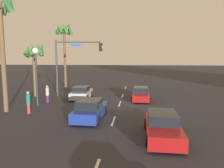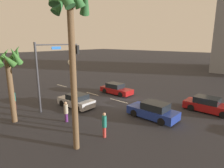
# 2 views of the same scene
# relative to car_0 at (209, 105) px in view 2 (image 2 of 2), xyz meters

# --- Properties ---
(ground_plane) EXTENTS (220.00, 220.00, 0.00)m
(ground_plane) POSITION_rel_car_0_xyz_m (7.89, 3.08, -0.65)
(ground_plane) COLOR #28282D
(lane_stripe_2) EXTENTS (2.30, 0.14, 0.01)m
(lane_stripe_2) POSITION_rel_car_0_xyz_m (2.84, 3.08, -0.65)
(lane_stripe_2) COLOR silver
(lane_stripe_2) RESTS_ON ground_plane
(lane_stripe_3) EXTENTS (2.55, 0.14, 0.01)m
(lane_stripe_3) POSITION_rel_car_0_xyz_m (8.52, 3.08, -0.65)
(lane_stripe_3) COLOR silver
(lane_stripe_3) RESTS_ON ground_plane
(lane_stripe_4) EXTENTS (2.24, 0.14, 0.01)m
(lane_stripe_4) POSITION_rel_car_0_xyz_m (12.93, 3.08, -0.65)
(lane_stripe_4) COLOR silver
(lane_stripe_4) RESTS_ON ground_plane
(lane_stripe_5) EXTENTS (2.42, 0.14, 0.01)m
(lane_stripe_5) POSITION_rel_car_0_xyz_m (19.77, 3.08, -0.65)
(lane_stripe_5) COLOR silver
(lane_stripe_5) RESTS_ON ground_plane
(car_0) EXTENTS (4.49, 1.99, 1.42)m
(car_0) POSITION_rel_car_0_xyz_m (0.00, 0.00, 0.00)
(car_0) COLOR maroon
(car_0) RESTS_ON ground_plane
(car_1) EXTENTS (4.38, 2.03, 1.46)m
(car_1) POSITION_rel_car_0_xyz_m (3.19, 4.86, 0.01)
(car_1) COLOR navy
(car_1) RESTS_ON ground_plane
(car_4) EXTENTS (4.25, 1.80, 1.36)m
(car_4) POSITION_rel_car_0_xyz_m (10.67, 1.03, -0.03)
(car_4) COLOR maroon
(car_4) RESTS_ON ground_plane
(car_5) EXTENTS (3.98, 2.03, 1.38)m
(car_5) POSITION_rel_car_0_xyz_m (10.56, 7.46, -0.01)
(car_5) COLOR #B7B7BC
(car_5) RESTS_ON ground_plane
(traffic_signal) EXTENTS (0.81, 5.43, 6.51)m
(traffic_signal) POSITION_rel_car_0_xyz_m (12.05, 8.91, 3.78)
(traffic_signal) COLOR #38383D
(traffic_signal) RESTS_ON ground_plane
(streetlamp) EXTENTS (0.56, 0.56, 5.38)m
(streetlamp) POSITION_rel_car_0_xyz_m (6.68, 10.64, 3.18)
(streetlamp) COLOR #2D2D33
(streetlamp) RESTS_ON ground_plane
(pedestrian_0) EXTENTS (0.41, 0.41, 1.82)m
(pedestrian_0) POSITION_rel_car_0_xyz_m (4.04, 10.10, 0.32)
(pedestrian_0) COLOR #BF3833
(pedestrian_0) RESTS_ON ground_plane
(pedestrian_1) EXTENTS (0.47, 0.47, 1.86)m
(pedestrian_1) POSITION_rel_car_0_xyz_m (14.71, 11.91, 0.34)
(pedestrian_1) COLOR #BF3833
(pedestrian_1) RESTS_ON ground_plane
(pedestrian_2) EXTENTS (0.40, 0.40, 1.75)m
(pedestrian_2) POSITION_rel_car_0_xyz_m (8.21, 10.33, 0.27)
(pedestrian_2) COLOR #59266B
(pedestrian_2) RESTS_ON ground_plane
(palm_tree_1) EXTENTS (2.50, 2.60, 6.38)m
(palm_tree_1) POSITION_rel_car_0_xyz_m (11.52, 13.15, 4.12)
(palm_tree_1) COLOR brown
(palm_tree_1) RESTS_ON ground_plane
(palm_tree_2) EXTENTS (2.39, 2.73, 9.97)m
(palm_tree_2) POSITION_rel_car_0_xyz_m (4.41, 12.32, 7.01)
(palm_tree_2) COLOR brown
(palm_tree_2) RESTS_ON ground_plane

